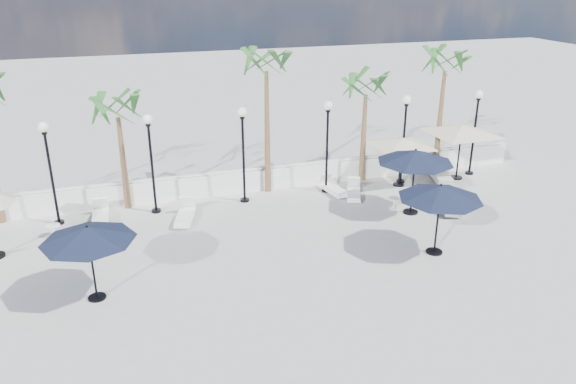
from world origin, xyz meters
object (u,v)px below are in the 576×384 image
object	(u,v)px
parasol_navy_left	(88,234)
parasol_cream_sq_a	(462,126)
lounger_5	(354,192)
lounger_7	(449,204)
lounger_2	(100,216)
lounger_3	(185,215)
lounger_6	(440,174)
parasol_cream_sq_b	(402,139)
parasol_navy_mid	(415,157)
lounger_4	(333,188)
parasol_navy_right	(441,192)

from	to	relation	value
parasol_navy_left	parasol_cream_sq_a	xyz separation A→B (m)	(15.31, 5.37, 0.39)
lounger_5	lounger_7	size ratio (longest dim) A/B	0.89
lounger_2	lounger_3	bearing A→B (deg)	-13.92
parasol_cream_sq_a	lounger_6	bearing A→B (deg)	178.45
parasol_cream_sq_b	parasol_navy_left	bearing A→B (deg)	-156.65
lounger_3	parasol_navy_mid	bearing A→B (deg)	3.59
lounger_5	parasol_cream_sq_a	distance (m)	5.75
parasol_cream_sq_a	lounger_2	bearing A→B (deg)	179.93
lounger_2	lounger_7	bearing A→B (deg)	-10.87
parasol_navy_mid	lounger_3	bearing A→B (deg)	167.14
lounger_2	lounger_5	world-z (taller)	lounger_2
lounger_7	parasol_navy_left	size ratio (longest dim) A/B	0.75
lounger_4	lounger_7	world-z (taller)	lounger_7
lounger_4	lounger_7	distance (m)	4.67
lounger_7	parasol_cream_sq_b	xyz separation A→B (m)	(-0.57, 2.96, 1.85)
lounger_3	parasol_navy_mid	distance (m)	8.80
lounger_2	parasol_cream_sq_b	distance (m)	12.43
parasol_navy_right	parasol_cream_sq_a	bearing A→B (deg)	51.36
lounger_6	parasol_navy_left	world-z (taller)	parasol_navy_left
lounger_2	parasol_navy_right	size ratio (longest dim) A/B	0.66
lounger_7	parasol_navy_mid	bearing A→B (deg)	-166.82
parasol_navy_left	parasol_cream_sq_b	size ratio (longest dim) A/B	0.58
lounger_6	parasol_cream_sq_b	bearing A→B (deg)	-162.99
lounger_3	parasol_cream_sq_a	world-z (taller)	parasol_cream_sq_a
lounger_4	parasol_cream_sq_b	world-z (taller)	parasol_cream_sq_b
lounger_2	lounger_7	xyz separation A→B (m)	(12.86, -2.98, 0.01)
parasol_cream_sq_b	lounger_4	bearing A→B (deg)	179.66
lounger_4	parasol_cream_sq_a	distance (m)	6.30
lounger_2	parasol_cream_sq_b	xyz separation A→B (m)	(12.29, -0.02, 1.86)
lounger_6	parasol_cream_sq_b	distance (m)	2.74
lounger_4	lounger_6	distance (m)	5.08
lounger_5	parasol_navy_mid	size ratio (longest dim) A/B	0.61
lounger_4	parasol_cream_sq_a	world-z (taller)	parasol_cream_sq_a
lounger_3	parasol_navy_right	size ratio (longest dim) A/B	0.69
parasol_navy_mid	lounger_5	bearing A→B (deg)	124.37
lounger_2	lounger_7	size ratio (longest dim) A/B	0.91
lounger_5	parasol_cream_sq_b	xyz separation A→B (m)	(2.40, 0.64, 1.88)
parasol_cream_sq_b	parasol_navy_mid	bearing A→B (deg)	-109.10
lounger_2	parasol_cream_sq_a	xyz separation A→B (m)	(15.17, -0.02, 2.20)
parasol_navy_right	lounger_7	bearing A→B (deg)	50.64
lounger_4	parasol_navy_left	size ratio (longest dim) A/B	0.67
lounger_4	parasol_navy_left	distance (m)	10.99
parasol_cream_sq_b	lounger_6	bearing A→B (deg)	0.63
lounger_5	lounger_6	bearing A→B (deg)	31.65
lounger_7	parasol_cream_sq_a	distance (m)	4.34
lounger_6	parasol_navy_mid	bearing A→B (deg)	-120.89
lounger_2	parasol_navy_mid	world-z (taller)	parasol_navy_mid
lounger_3	parasol_navy_right	xyz separation A→B (m)	(7.47, -5.03, 1.92)
lounger_5	parasol_cream_sq_a	xyz separation A→B (m)	(5.27, 0.64, 2.21)
lounger_5	lounger_7	world-z (taller)	lounger_7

